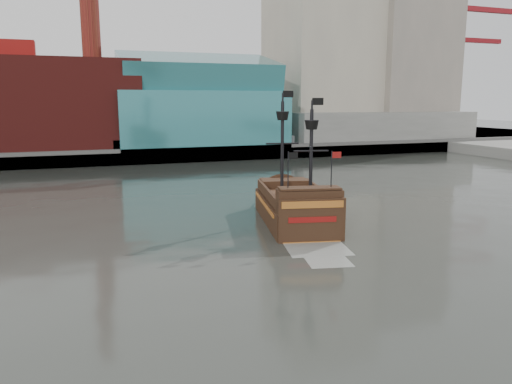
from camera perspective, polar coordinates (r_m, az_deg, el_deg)
name	(u,v)px	position (r m, az deg, el deg)	size (l,w,h in m)	color
ground	(340,312)	(25.80, 9.62, -13.40)	(400.00, 400.00, 0.00)	#282A25
promenade_far	(132,144)	(113.42, -14.01, 5.39)	(220.00, 60.00, 2.00)	slate
seawall	(152,156)	(84.24, -11.83, 4.04)	(220.00, 1.00, 2.60)	#4C4C49
skyline	(157,29)	(107.30, -11.24, 17.84)	(149.00, 45.00, 62.00)	brown
crane_a	(457,65)	(136.97, 22.02, 13.36)	(22.50, 4.00, 32.25)	slate
crane_b	(458,81)	(150.63, 22.12, 11.67)	(19.10, 4.00, 26.25)	slate
pirate_ship	(295,210)	(42.80, 4.48, -2.11)	(8.12, 16.68, 12.00)	black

